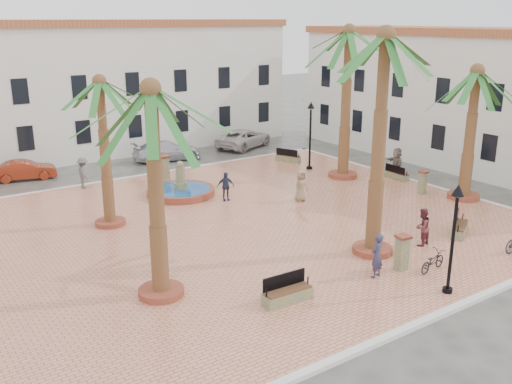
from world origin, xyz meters
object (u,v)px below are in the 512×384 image
Objects in this scene: bench_e at (397,175)px; car_white at (244,138)px; bench_s at (287,294)px; bollard_e at (423,182)px; palm_ne at (348,48)px; car_red at (25,170)px; palm_e at (475,88)px; pedestrian_fountain_b at (226,186)px; bench_ne at (288,158)px; bench_se at (459,228)px; lamppost_e at (311,124)px; car_silver at (167,151)px; fountain at (181,190)px; palm_s at (384,61)px; pedestrian_north at (83,173)px; cyclist_b at (422,227)px; palm_nw at (101,99)px; palm_sw at (152,116)px; pedestrian_fountain_a at (301,186)px; litter_bin at (405,247)px; bollard_se at (402,252)px; cyclist_a at (377,256)px; pedestrian_east at (396,163)px; bicycle_a at (433,261)px; bollard_n at (165,167)px; lamppost_s at (455,221)px.

bench_e is 13.53m from car_white.
bollard_e reaches higher than bench_s.
palm_ne reaches higher than car_red.
palm_e is 14.02m from pedestrian_fountain_b.
bench_ne is at bearing -99.33° from car_red.
bench_se is 13.36m from lamppost_e.
lamppost_e reaches higher than car_silver.
fountain is 14.77m from bench_se.
palm_s is 5.14× the size of pedestrian_north.
palm_s is 9.57m from bench_s.
palm_ne reaches higher than cyclist_b.
bench_s is at bearing -78.37° from palm_nw.
pedestrian_north is at bearing 81.74° from palm_sw.
pedestrian_fountain_a is at bearing 156.71° from bollard_e.
car_silver is (-9.22, 17.72, -5.45)m from palm_e.
bench_se is at bearing -135.54° from car_red.
bench_ne reaches higher than litter_bin.
car_white is (0.46, 8.41, -2.41)m from lamppost_e.
pedestrian_fountain_a is (2.26, 9.07, 0.10)m from bollard_se.
palm_e is 10.55m from lamppost_e.
palm_nw is 13.87m from cyclist_a.
palm_e is 4.44× the size of bench_e.
fountain reaches higher than pedestrian_north.
bollard_se is 13.59m from pedestrian_east.
pedestrian_north is at bearing 81.64° from palm_nw.
bench_e is at bearing 37.37° from palm_s.
bicycle_a is at bearing 174.29° from bench_se.
palm_sw is at bearing -168.35° from car_red.
cyclist_b is at bearing -73.94° from bollard_n.
car_red is (-13.94, 21.35, 0.19)m from bench_se.
bench_e is (9.59, 7.33, -7.66)m from palm_s.
bollard_se is 0.79× the size of pedestrian_north.
car_red is (-8.79, 22.47, -0.28)m from bollard_se.
pedestrian_fountain_b reaches higher than bench_e.
bollard_n reaches higher than bollard_e.
pedestrian_fountain_a is (-4.77, -5.00, -2.13)m from lamppost_e.
pedestrian_fountain_b is at bearing 119.41° from car_white.
pedestrian_fountain_a is at bearing -13.19° from palm_nw.
bollard_e is 10.55m from bicycle_a.
pedestrian_east is (11.23, 9.19, 0.09)m from cyclist_a.
bollard_se reaches higher than bench_ne.
pedestrian_east is at bearing -6.80° from palm_nw.
cyclist_b is 0.93× the size of pedestrian_north.
bicycle_a is at bearing -80.99° from bollard_n.
car_white is (7.59, 24.77, -2.18)m from lamppost_s.
pedestrian_north is (-6.86, 16.28, -7.01)m from palm_s.
palm_e is at bearing -122.70° from car_red.
palm_ne is 6.43× the size of bollard_se.
bollard_se reaches higher than bench_e.
lamppost_s is 2.40× the size of pedestrian_fountain_a.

